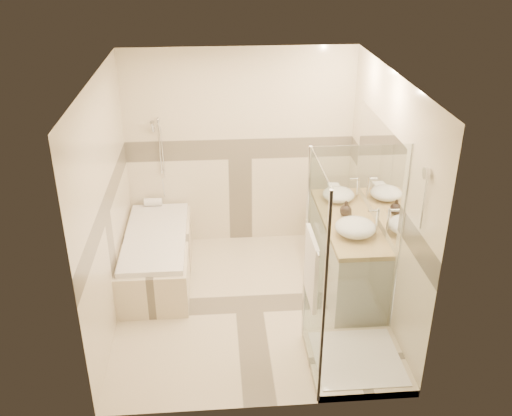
{
  "coord_description": "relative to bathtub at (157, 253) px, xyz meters",
  "views": [
    {
      "loc": [
        -0.33,
        -5.13,
        3.71
      ],
      "look_at": [
        0.1,
        0.25,
        1.05
      ],
      "focal_mm": 40.0,
      "sensor_mm": 36.0,
      "label": 1
    }
  ],
  "objects": [
    {
      "name": "vessel_sink_far",
      "position": [
        2.13,
        -0.7,
        0.63
      ],
      "size": [
        0.43,
        0.43,
        0.17
      ],
      "primitive_type": "ellipsoid",
      "color": "white",
      "rests_on": "vanity"
    },
    {
      "name": "bathtub",
      "position": [
        0.0,
        0.0,
        0.0
      ],
      "size": [
        0.75,
        1.7,
        0.56
      ],
      "color": "beige",
      "rests_on": "ground"
    },
    {
      "name": "vanity",
      "position": [
        2.15,
        -0.35,
        0.12
      ],
      "size": [
        0.58,
        1.62,
        0.85
      ],
      "color": "silver",
      "rests_on": "ground"
    },
    {
      "name": "faucet_far",
      "position": [
        2.35,
        -0.7,
        0.71
      ],
      "size": [
        0.12,
        0.03,
        0.29
      ],
      "color": "silver",
      "rests_on": "vanity"
    },
    {
      "name": "folded_towels",
      "position": [
        2.13,
        0.37,
        0.58
      ],
      "size": [
        0.15,
        0.23,
        0.07
      ],
      "primitive_type": "cube",
      "rotation": [
        0.0,
        0.0,
        -0.04
      ],
      "color": "white",
      "rests_on": "vanity"
    },
    {
      "name": "vessel_sink_near",
      "position": [
        2.13,
        0.13,
        0.62
      ],
      "size": [
        0.37,
        0.37,
        0.15
      ],
      "primitive_type": "ellipsoid",
      "color": "white",
      "rests_on": "vanity"
    },
    {
      "name": "amenity_bottle_b",
      "position": [
        2.13,
        -0.26,
        0.63
      ],
      "size": [
        0.16,
        0.16,
        0.17
      ],
      "primitive_type": "imported",
      "rotation": [
        0.0,
        0.0,
        -0.24
      ],
      "color": "black",
      "rests_on": "vanity"
    },
    {
      "name": "faucet_near",
      "position": [
        2.35,
        0.13,
        0.71
      ],
      "size": [
        0.12,
        0.03,
        0.28
      ],
      "color": "silver",
      "rests_on": "vanity"
    },
    {
      "name": "amenity_bottle_a",
      "position": [
        2.13,
        -0.49,
        0.62
      ],
      "size": [
        0.08,
        0.08,
        0.15
      ],
      "primitive_type": "imported",
      "rotation": [
        0.0,
        0.0,
        -0.3
      ],
      "color": "black",
      "rests_on": "vanity"
    },
    {
      "name": "shower_enclosure",
      "position": [
        1.86,
        -1.62,
        0.2
      ],
      "size": [
        0.96,
        0.93,
        2.04
      ],
      "color": "beige",
      "rests_on": "ground"
    },
    {
      "name": "rolled_towel",
      "position": [
        -0.08,
        0.76,
        0.3
      ],
      "size": [
        0.22,
        0.1,
        0.1
      ],
      "primitive_type": "cylinder",
      "rotation": [
        0.0,
        1.57,
        0.0
      ],
      "color": "white",
      "rests_on": "bathtub"
    },
    {
      "name": "room",
      "position": [
        1.08,
        -0.64,
        0.95
      ],
      "size": [
        2.82,
        3.02,
        2.52
      ],
      "color": "beige",
      "rests_on": "ground"
    }
  ]
}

